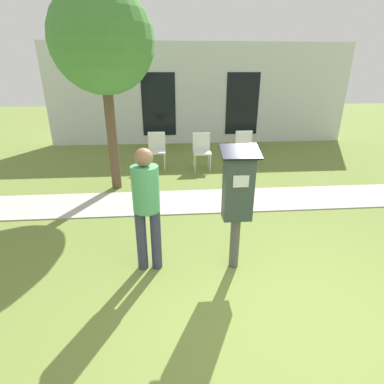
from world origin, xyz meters
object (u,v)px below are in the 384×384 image
(outdoor_chair_left, at_px, (157,147))
(outdoor_chair_right, at_px, (244,146))
(person_standing, at_px, (146,202))
(outdoor_chair_middle, at_px, (202,148))
(parking_meter, at_px, (238,194))

(outdoor_chair_left, bearing_deg, outdoor_chair_right, 14.97)
(outdoor_chair_right, bearing_deg, person_standing, -129.81)
(outdoor_chair_left, xyz_separation_m, outdoor_chair_middle, (1.14, -0.19, 0.00))
(outdoor_chair_left, bearing_deg, outdoor_chair_middle, 6.42)
(person_standing, relative_size, outdoor_chair_left, 1.76)
(person_standing, height_order, outdoor_chair_middle, person_standing)
(outdoor_chair_middle, xyz_separation_m, outdoor_chair_right, (1.14, 0.16, 0.00))
(parking_meter, bearing_deg, outdoor_chair_left, 103.96)
(parking_meter, bearing_deg, outdoor_chair_middle, 89.33)
(outdoor_chair_right, bearing_deg, outdoor_chair_middle, 175.80)
(person_standing, bearing_deg, outdoor_chair_right, 38.85)
(person_standing, distance_m, outdoor_chair_middle, 4.31)
(outdoor_chair_left, relative_size, outdoor_chair_right, 1.00)
(outdoor_chair_middle, bearing_deg, outdoor_chair_right, 17.55)
(person_standing, height_order, outdoor_chair_right, person_standing)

